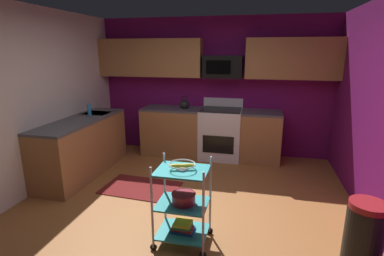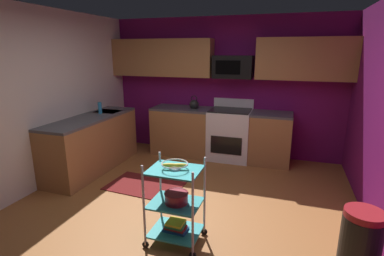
# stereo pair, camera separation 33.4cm
# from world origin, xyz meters

# --- Properties ---
(floor) EXTENTS (4.40, 4.80, 0.04)m
(floor) POSITION_xyz_m (0.00, 0.00, -0.02)
(floor) COLOR #995B2D
(floor) RESTS_ON ground
(wall_back) EXTENTS (4.52, 0.06, 2.60)m
(wall_back) POSITION_xyz_m (0.00, 2.43, 1.30)
(wall_back) COLOR #6B1156
(wall_back) RESTS_ON ground
(wall_left) EXTENTS (0.06, 4.80, 2.60)m
(wall_left) POSITION_xyz_m (-2.23, 0.00, 1.30)
(wall_left) COLOR silver
(wall_left) RESTS_ON ground
(counter_run) EXTENTS (3.50, 2.52, 0.92)m
(counter_run) POSITION_xyz_m (-0.82, 1.56, 0.46)
(counter_run) COLOR #9E6B3D
(counter_run) RESTS_ON ground
(oven_range) EXTENTS (0.76, 0.65, 1.10)m
(oven_range) POSITION_xyz_m (0.21, 2.10, 0.48)
(oven_range) COLOR white
(oven_range) RESTS_ON ground
(upper_cabinets) EXTENTS (4.40, 0.33, 0.70)m
(upper_cabinets) POSITION_xyz_m (-0.05, 2.23, 1.85)
(upper_cabinets) COLOR #9E6B3D
(microwave) EXTENTS (0.70, 0.39, 0.40)m
(microwave) POSITION_xyz_m (0.21, 2.21, 1.70)
(microwave) COLOR black
(rolling_cart) EXTENTS (0.59, 0.43, 0.91)m
(rolling_cart) POSITION_xyz_m (0.17, -0.58, 0.45)
(rolling_cart) COLOR silver
(rolling_cart) RESTS_ON ground
(fruit_bowl) EXTENTS (0.27, 0.27, 0.07)m
(fruit_bowl) POSITION_xyz_m (0.17, -0.58, 0.88)
(fruit_bowl) COLOR silver
(fruit_bowl) RESTS_ON rolling_cart
(mixing_bowl_large) EXTENTS (0.25, 0.25, 0.11)m
(mixing_bowl_large) POSITION_xyz_m (0.18, -0.58, 0.52)
(mixing_bowl_large) COLOR maroon
(mixing_bowl_large) RESTS_ON rolling_cart
(book_stack) EXTENTS (0.26, 0.18, 0.11)m
(book_stack) POSITION_xyz_m (0.17, -0.58, 0.18)
(book_stack) COLOR #1E4C8C
(book_stack) RESTS_ON rolling_cart
(kettle) EXTENTS (0.21, 0.18, 0.26)m
(kettle) POSITION_xyz_m (-0.49, 2.10, 1.00)
(kettle) COLOR black
(kettle) RESTS_ON counter_run
(dish_soap_bottle) EXTENTS (0.06, 0.06, 0.20)m
(dish_soap_bottle) POSITION_xyz_m (-1.90, 1.13, 1.02)
(dish_soap_bottle) COLOR #2D8CBF
(dish_soap_bottle) RESTS_ON counter_run
(trash_can) EXTENTS (0.34, 0.42, 0.66)m
(trash_can) POSITION_xyz_m (1.90, -0.55, 0.33)
(trash_can) COLOR black
(trash_can) RESTS_ON ground
(floor_rug) EXTENTS (1.14, 0.77, 0.01)m
(floor_rug) POSITION_xyz_m (-0.76, 0.51, 0.01)
(floor_rug) COLOR maroon
(floor_rug) RESTS_ON ground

